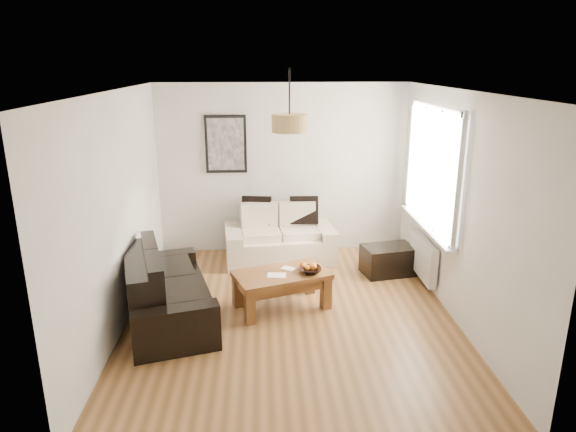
{
  "coord_description": "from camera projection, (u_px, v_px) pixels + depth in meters",
  "views": [
    {
      "loc": [
        -0.32,
        -5.47,
        2.89
      ],
      "look_at": [
        0.0,
        0.6,
        1.05
      ],
      "focal_mm": 31.87,
      "sensor_mm": 36.0,
      "label": 1
    }
  ],
  "objects": [
    {
      "name": "wall_back",
      "position": [
        282.0,
        169.0,
        7.85
      ],
      "size": [
        3.8,
        0.04,
        2.6
      ],
      "primitive_type": null,
      "color": "silver",
      "rests_on": "floor"
    },
    {
      "name": "loveseat_cream",
      "position": [
        280.0,
        235.0,
        7.66
      ],
      "size": [
        1.69,
        1.04,
        0.8
      ],
      "primitive_type": null,
      "rotation": [
        0.0,
        0.0,
        0.1
      ],
      "color": "beige",
      "rests_on": "floor"
    },
    {
      "name": "wall_front",
      "position": [
        309.0,
        300.0,
        3.55
      ],
      "size": [
        3.8,
        0.04,
        2.6
      ],
      "primitive_type": null,
      "color": "silver",
      "rests_on": "floor"
    },
    {
      "name": "ottoman",
      "position": [
        388.0,
        260.0,
        7.21
      ],
      "size": [
        0.79,
        0.59,
        0.41
      ],
      "primitive_type": "cube",
      "rotation": [
        0.0,
        0.0,
        0.2
      ],
      "color": "black",
      "rests_on": "floor"
    },
    {
      "name": "orange_c",
      "position": [
        303.0,
        266.0,
        6.24
      ],
      "size": [
        0.09,
        0.09,
        0.09
      ],
      "primitive_type": "sphere",
      "rotation": [
        0.0,
        0.0,
        -0.0
      ],
      "color": "#DC5C12",
      "rests_on": "fruit_bowl"
    },
    {
      "name": "fruit_bowl",
      "position": [
        311.0,
        270.0,
        6.13
      ],
      "size": [
        0.26,
        0.26,
        0.06
      ],
      "primitive_type": "imported",
      "rotation": [
        0.0,
        0.0,
        0.02
      ],
      "color": "black",
      "rests_on": "coffee_table"
    },
    {
      "name": "cushion_left",
      "position": [
        257.0,
        210.0,
        7.73
      ],
      "size": [
        0.45,
        0.2,
        0.44
      ],
      "primitive_type": "cube",
      "rotation": [
        0.0,
        0.0,
        -0.14
      ],
      "color": "black",
      "rests_on": "loveseat_cream"
    },
    {
      "name": "wall_right",
      "position": [
        458.0,
        208.0,
        5.8
      ],
      "size": [
        0.04,
        4.5,
        2.6
      ],
      "primitive_type": null,
      "color": "silver",
      "rests_on": "floor"
    },
    {
      "name": "coffee_table",
      "position": [
        282.0,
        290.0,
        6.21
      ],
      "size": [
        1.26,
        0.95,
        0.46
      ],
      "primitive_type": null,
      "rotation": [
        0.0,
        0.0,
        0.34
      ],
      "color": "brown",
      "rests_on": "floor"
    },
    {
      "name": "floor",
      "position": [
        291.0,
        315.0,
        6.08
      ],
      "size": [
        4.5,
        4.5,
        0.0
      ],
      "primitive_type": "plane",
      "color": "brown",
      "rests_on": "ground"
    },
    {
      "name": "poster",
      "position": [
        226.0,
        144.0,
        7.66
      ],
      "size": [
        0.62,
        0.04,
        0.87
      ],
      "primitive_type": null,
      "color": "black",
      "rests_on": "wall_back"
    },
    {
      "name": "orange_a",
      "position": [
        307.0,
        268.0,
        6.19
      ],
      "size": [
        0.08,
        0.08,
        0.06
      ],
      "primitive_type": "sphere",
      "rotation": [
        0.0,
        0.0,
        -0.2
      ],
      "color": "orange",
      "rests_on": "fruit_bowl"
    },
    {
      "name": "cushion_right",
      "position": [
        304.0,
        210.0,
        7.77
      ],
      "size": [
        0.43,
        0.14,
        0.43
      ],
      "primitive_type": "cube",
      "rotation": [
        0.0,
        0.0,
        -0.01
      ],
      "color": "black",
      "rests_on": "loveseat_cream"
    },
    {
      "name": "orange_b",
      "position": [
        313.0,
        267.0,
        6.22
      ],
      "size": [
        0.12,
        0.12,
        0.09
      ],
      "primitive_type": "sphere",
      "rotation": [
        0.0,
        0.0,
        0.29
      ],
      "color": "orange",
      "rests_on": "fruit_bowl"
    },
    {
      "name": "radiator",
      "position": [
        423.0,
        257.0,
        6.82
      ],
      "size": [
        0.1,
        0.9,
        0.52
      ],
      "primitive_type": "cube",
      "color": "white",
      "rests_on": "wall_right"
    },
    {
      "name": "papers",
      "position": [
        277.0,
        275.0,
        6.06
      ],
      "size": [
        0.23,
        0.17,
        0.01
      ],
      "primitive_type": "cube",
      "rotation": [
        0.0,
        0.0,
        -0.08
      ],
      "color": "white",
      "rests_on": "coffee_table"
    },
    {
      "name": "ceiling",
      "position": [
        291.0,
        91.0,
        5.32
      ],
      "size": [
        3.8,
        4.5,
        0.0
      ],
      "primitive_type": null,
      "color": "white",
      "rests_on": "floor"
    },
    {
      "name": "sofa_leather",
      "position": [
        167.0,
        287.0,
        5.9
      ],
      "size": [
        1.35,
        2.0,
        0.79
      ],
      "primitive_type": null,
      "rotation": [
        0.0,
        0.0,
        1.84
      ],
      "color": "black",
      "rests_on": "floor"
    },
    {
      "name": "window_bay",
      "position": [
        433.0,
        168.0,
        6.47
      ],
      "size": [
        0.14,
        1.9,
        1.6
      ],
      "primitive_type": null,
      "color": "white",
      "rests_on": "wall_right"
    },
    {
      "name": "pendant_shade",
      "position": [
        289.0,
        123.0,
        5.72
      ],
      "size": [
        0.4,
        0.4,
        0.2
      ],
      "primitive_type": "cylinder",
      "color": "tan",
      "rests_on": "ceiling"
    },
    {
      "name": "wall_left",
      "position": [
        118.0,
        213.0,
        5.61
      ],
      "size": [
        0.04,
        4.5,
        2.6
      ],
      "primitive_type": null,
      "color": "silver",
      "rests_on": "floor"
    }
  ]
}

